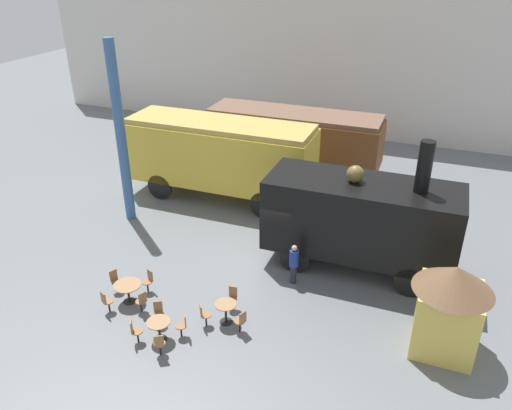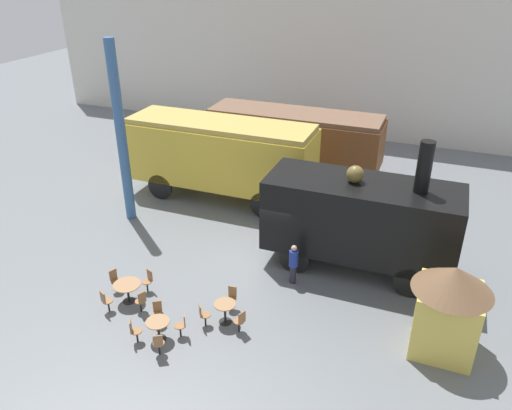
{
  "view_description": "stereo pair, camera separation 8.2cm",
  "coord_description": "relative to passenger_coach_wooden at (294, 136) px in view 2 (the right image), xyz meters",
  "views": [
    {
      "loc": [
        5.78,
        -16.19,
        11.04
      ],
      "look_at": [
        -0.83,
        1.0,
        1.6
      ],
      "focal_mm": 35.0,
      "sensor_mm": 36.0,
      "label": 1
    },
    {
      "loc": [
        5.85,
        -16.16,
        11.04
      ],
      "look_at": [
        -0.83,
        1.0,
        1.6
      ],
      "focal_mm": 35.0,
      "sensor_mm": 36.0,
      "label": 2
    }
  ],
  "objects": [
    {
      "name": "cafe_chair_2",
      "position": [
        0.47,
        -14.98,
        -1.59
      ],
      "size": [
        0.39,
        0.4,
        0.87
      ],
      "rotation": [
        0.0,
        0.0,
        8.41
      ],
      "color": "black",
      "rests_on": "ground_plane"
    },
    {
      "name": "backdrop_wall",
      "position": [
        1.5,
        7.08,
        2.4
      ],
      "size": [
        44.0,
        0.15,
        9.0
      ],
      "color": "silver",
      "rests_on": "ground_plane"
    },
    {
      "name": "cafe_chair_0",
      "position": [
        -0.32,
        -13.71,
        -1.59
      ],
      "size": [
        0.39,
        0.4,
        0.87
      ],
      "rotation": [
        0.0,
        0.0,
        5.27
      ],
      "color": "black",
      "rests_on": "ground_plane"
    },
    {
      "name": "steam_locomotive",
      "position": [
        5.09,
        -7.94,
        0.06
      ],
      "size": [
        7.07,
        2.68,
        5.4
      ],
      "color": "black",
      "rests_on": "ground_plane"
    },
    {
      "name": "cafe_chair_10",
      "position": [
        2.37,
        -13.13,
        -1.59
      ],
      "size": [
        0.4,
        0.38,
        0.87
      ],
      "rotation": [
        0.0,
        0.0,
        9.01
      ],
      "color": "black",
      "rests_on": "ground_plane"
    },
    {
      "name": "cafe_chair_9",
      "position": [
        1.1,
        -13.26,
        -1.59
      ],
      "size": [
        0.4,
        0.4,
        0.87
      ],
      "rotation": [
        0.0,
        0.0,
        6.91
      ],
      "color": "black",
      "rests_on": "ground_plane"
    },
    {
      "name": "cafe_chair_8",
      "position": [
        1.62,
        -12.1,
        -1.59
      ],
      "size": [
        0.36,
        0.37,
        0.87
      ],
      "rotation": [
        0.0,
        0.0,
        4.82
      ],
      "color": "black",
      "rests_on": "ground_plane"
    },
    {
      "name": "cafe_table_mid",
      "position": [
        -1.93,
        -13.06,
        -1.5
      ],
      "size": [
        0.96,
        0.96,
        0.73
      ],
      "color": "black",
      "rests_on": "ground_plane"
    },
    {
      "name": "passenger_coach_wooden",
      "position": [
        0.0,
        0.0,
        0.0
      ],
      "size": [
        9.33,
        2.79,
        3.44
      ],
      "color": "brown",
      "rests_on": "ground_plane"
    },
    {
      "name": "cafe_table_near",
      "position": [
        0.08,
        -14.34,
        -1.56
      ],
      "size": [
        0.75,
        0.75,
        0.72
      ],
      "color": "black",
      "rests_on": "ground_plane"
    },
    {
      "name": "ticket_kiosk",
      "position": [
        8.4,
        -11.52,
        -0.43
      ],
      "size": [
        2.34,
        2.34,
        3.0
      ],
      "color": "#DBC151",
      "rests_on": "ground_plane"
    },
    {
      "name": "cafe_chair_4",
      "position": [
        -1.15,
        -13.4,
        -1.59
      ],
      "size": [
        0.4,
        0.38,
        0.87
      ],
      "rotation": [
        0.0,
        0.0,
        9.0
      ],
      "color": "black",
      "rests_on": "ground_plane"
    },
    {
      "name": "cafe_chair_5",
      "position": [
        -1.58,
        -12.28,
        -1.59
      ],
      "size": [
        0.38,
        0.4,
        0.87
      ],
      "rotation": [
        0.0,
        0.0,
        10.57
      ],
      "color": "black",
      "rests_on": "ground_plane"
    },
    {
      "name": "support_pillar",
      "position": [
        -5.4,
        -7.73,
        1.9
      ],
      "size": [
        0.44,
        0.44,
        8.0
      ],
      "color": "#386093",
      "rests_on": "ground_plane"
    },
    {
      "name": "cafe_chair_6",
      "position": [
        -2.7,
        -12.71,
        -1.59
      ],
      "size": [
        0.4,
        0.38,
        0.87
      ],
      "rotation": [
        0.0,
        0.0,
        12.15
      ],
      "color": "black",
      "rests_on": "ground_plane"
    },
    {
      "name": "visitor_person",
      "position": [
        3.11,
        -9.89,
        -1.23
      ],
      "size": [
        0.34,
        0.34,
        1.6
      ],
      "color": "#262633",
      "rests_on": "ground_plane"
    },
    {
      "name": "cafe_chair_1",
      "position": [
        -0.56,
        -14.74,
        -1.59
      ],
      "size": [
        0.4,
        0.39,
        0.87
      ],
      "rotation": [
        0.0,
        0.0,
        6.84
      ],
      "color": "black",
      "rests_on": "ground_plane"
    },
    {
      "name": "cafe_table_far",
      "position": [
        1.7,
        -12.83,
        -1.54
      ],
      "size": [
        0.73,
        0.73,
        0.76
      ],
      "color": "black",
      "rests_on": "ground_plane"
    },
    {
      "name": "cafe_chair_3",
      "position": [
        0.71,
        -13.95,
        -1.59
      ],
      "size": [
        0.4,
        0.39,
        0.87
      ],
      "rotation": [
        0.0,
        0.0,
        9.98
      ],
      "color": "black",
      "rests_on": "ground_plane"
    },
    {
      "name": "ground_plane",
      "position": [
        1.5,
        -8.41,
        -2.1
      ],
      "size": [
        80.0,
        80.0,
        0.0
      ],
      "primitive_type": "plane",
      "color": "slate"
    },
    {
      "name": "passenger_coach_vintage",
      "position": [
        -2.39,
        -4.23,
        0.24
      ],
      "size": [
        9.07,
        2.81,
        3.89
      ],
      "color": "gold",
      "rests_on": "ground_plane"
    },
    {
      "name": "cafe_chair_7",
      "position": [
        -2.27,
        -13.83,
        -1.59
      ],
      "size": [
        0.38,
        0.4,
        0.87
      ],
      "rotation": [
        0.0,
        0.0,
        13.72
      ],
      "color": "black",
      "rests_on": "ground_plane"
    }
  ]
}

